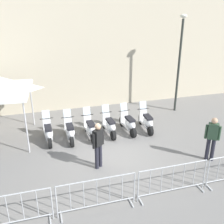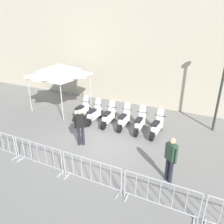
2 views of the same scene
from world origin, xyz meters
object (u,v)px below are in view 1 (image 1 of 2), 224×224
motorcycle_1 (70,131)px  barrier_segment_2 (97,195)px  motorcycle_2 (90,128)px  street_lamp (180,54)px  officer_near_row_end (98,143)px  barrier_segment_3 (172,180)px  officer_mid_plaza (212,137)px  motorcycle_4 (128,123)px  motorcycle_5 (146,121)px  motorcycle_0 (48,132)px  motorcycle_3 (109,125)px  barrier_segment_1 (8,212)px

motorcycle_1 → barrier_segment_2: size_ratio=0.76×
motorcycle_2 → barrier_segment_2: (-0.34, -4.47, 0.07)m
motorcycle_2 → street_lamp: bearing=25.0°
barrier_segment_2 → officer_near_row_end: size_ratio=1.31×
barrier_segment_3 → officer_mid_plaza: 2.75m
motorcycle_1 → motorcycle_2: 0.89m
motorcycle_4 → officer_mid_plaza: officer_mid_plaza is taller
motorcycle_5 → officer_near_row_end: size_ratio=1.00×
motorcycle_0 → barrier_segment_3: 5.66m
barrier_segment_3 → street_lamp: (3.00, 6.60, 2.58)m
motorcycle_3 → street_lamp: bearing=28.1°
motorcycle_2 → motorcycle_5: same height
motorcycle_4 → officer_mid_plaza: size_ratio=0.99×
motorcycle_4 → barrier_segment_1: 6.59m
motorcycle_1 → officer_near_row_end: (0.91, -2.24, 0.53)m
motorcycle_5 → barrier_segment_1: 7.25m
motorcycle_3 → motorcycle_5: (1.77, 0.10, 0.00)m
motorcycle_1 → officer_mid_plaza: 5.72m
motorcycle_4 → barrier_segment_1: bearing=-132.5°
motorcycle_2 → barrier_segment_3: 4.71m
motorcycle_2 → motorcycle_1: bearing=-173.5°
barrier_segment_1 → motorcycle_5: bearing=42.6°
barrier_segment_3 → motorcycle_5: bearing=81.8°
barrier_segment_1 → officer_mid_plaza: officer_mid_plaza is taller
motorcycle_0 → barrier_segment_2: 4.65m
motorcycle_5 → barrier_segment_1: (-5.33, -4.91, 0.07)m
barrier_segment_3 → officer_near_row_end: officer_near_row_end is taller
motorcycle_1 → motorcycle_4: 2.68m
street_lamp → motorcycle_5: bearing=-138.2°
motorcycle_4 → barrier_segment_3: (0.23, -4.44, 0.07)m
motorcycle_1 → motorcycle_4: bearing=6.1°
barrier_segment_1 → officer_near_row_end: 3.60m
motorcycle_0 → barrier_segment_2: (1.44, -4.42, 0.07)m
officer_near_row_end → barrier_segment_1: bearing=-139.1°
barrier_segment_2 → motorcycle_4: bearing=65.6°
barrier_segment_1 → barrier_segment_2: 2.35m
barrier_segment_2 → officer_near_row_end: 2.21m
barrier_segment_3 → barrier_segment_1: bearing=-174.9°
street_lamp → barrier_segment_2: bearing=-128.1°
barrier_segment_2 → motorcycle_3: bearing=75.1°
motorcycle_4 → barrier_segment_1: motorcycle_4 is taller
barrier_segment_1 → officer_near_row_end: (2.70, 2.34, 0.45)m
motorcycle_2 → motorcycle_4: size_ratio=1.00×
barrier_segment_2 → barrier_segment_3: same height
street_lamp → officer_mid_plaza: street_lamp is taller
motorcycle_2 → motorcycle_3: same height
barrier_segment_1 → officer_mid_plaza: bearing=16.3°
motorcycle_3 → motorcycle_4: (0.89, 0.05, 0.00)m
officer_near_row_end → motorcycle_4: bearing=55.3°
barrier_segment_1 → officer_near_row_end: size_ratio=1.31×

